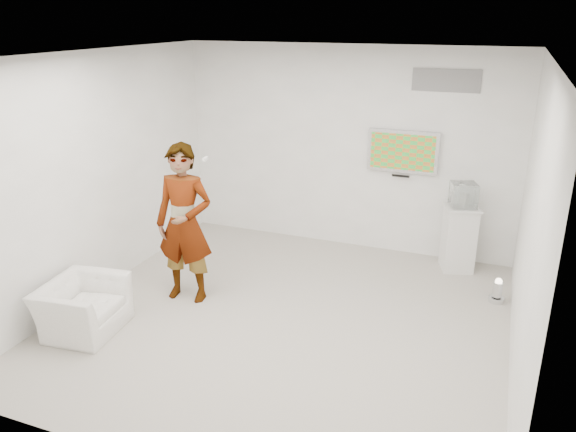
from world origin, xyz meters
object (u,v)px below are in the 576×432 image
at_px(person, 184,224).
at_px(armchair, 83,307).
at_px(tv, 403,151).
at_px(floor_uplight, 497,291).
at_px(pedestal, 459,238).

height_order(person, armchair, person).
bearing_deg(tv, floor_uplight, -36.76).
distance_m(person, floor_uplight, 3.95).
height_order(tv, pedestal, tv).
height_order(person, floor_uplight, person).
distance_m(armchair, pedestal, 4.95).
relative_size(tv, pedestal, 1.08).
relative_size(armchair, floor_uplight, 2.96).
distance_m(person, armchair, 1.49).
bearing_deg(tv, person, -132.43).
height_order(tv, person, person).
height_order(person, pedestal, person).
relative_size(tv, armchair, 1.12).
height_order(tv, armchair, tv).
bearing_deg(floor_uplight, tv, 143.24).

